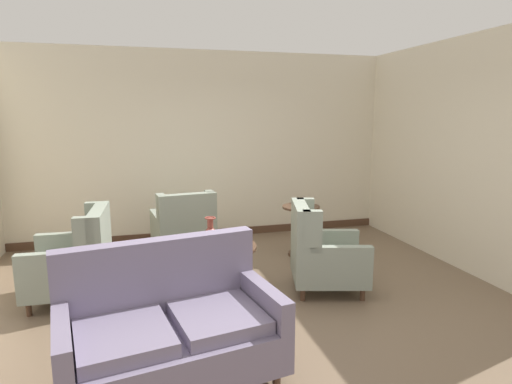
{
  "coord_description": "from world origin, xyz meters",
  "views": [
    {
      "loc": [
        -0.97,
        -3.94,
        1.96
      ],
      "look_at": [
        0.22,
        0.47,
        1.13
      ],
      "focal_mm": 29.97,
      "sensor_mm": 36.0,
      "label": 1
    }
  ],
  "objects_px": {
    "porcelain_vase": "(210,234)",
    "armchair_foreground_right": "(321,253)",
    "coffee_table": "(214,253)",
    "settee": "(170,330)",
    "armchair_beside_settee": "(76,261)",
    "side_table": "(301,226)",
    "armchair_near_sideboard": "(184,230)"
  },
  "relations": [
    {
      "from": "porcelain_vase",
      "to": "armchair_foreground_right",
      "type": "height_order",
      "value": "armchair_foreground_right"
    },
    {
      "from": "coffee_table",
      "to": "settee",
      "type": "height_order",
      "value": "settee"
    },
    {
      "from": "armchair_beside_settee",
      "to": "side_table",
      "type": "height_order",
      "value": "armchair_beside_settee"
    },
    {
      "from": "armchair_beside_settee",
      "to": "side_table",
      "type": "distance_m",
      "value": 2.91
    },
    {
      "from": "porcelain_vase",
      "to": "armchair_near_sideboard",
      "type": "relative_size",
      "value": 0.34
    },
    {
      "from": "porcelain_vase",
      "to": "armchair_beside_settee",
      "type": "distance_m",
      "value": 1.45
    },
    {
      "from": "coffee_table",
      "to": "armchair_foreground_right",
      "type": "relative_size",
      "value": 0.96
    },
    {
      "from": "coffee_table",
      "to": "porcelain_vase",
      "type": "relative_size",
      "value": 2.93
    },
    {
      "from": "coffee_table",
      "to": "side_table",
      "type": "bearing_deg",
      "value": 32.82
    },
    {
      "from": "armchair_beside_settee",
      "to": "armchair_foreground_right",
      "type": "bearing_deg",
      "value": 82.66
    },
    {
      "from": "coffee_table",
      "to": "armchair_near_sideboard",
      "type": "relative_size",
      "value": 0.99
    },
    {
      "from": "side_table",
      "to": "armchair_beside_settee",
      "type": "bearing_deg",
      "value": -165.64
    },
    {
      "from": "armchair_beside_settee",
      "to": "settee",
      "type": "bearing_deg",
      "value": 28.81
    },
    {
      "from": "coffee_table",
      "to": "armchair_near_sideboard",
      "type": "bearing_deg",
      "value": 101.16
    },
    {
      "from": "porcelain_vase",
      "to": "armchair_beside_settee",
      "type": "bearing_deg",
      "value": 173.64
    },
    {
      "from": "armchair_near_sideboard",
      "to": "armchair_foreground_right",
      "type": "height_order",
      "value": "armchair_foreground_right"
    },
    {
      "from": "coffee_table",
      "to": "porcelain_vase",
      "type": "bearing_deg",
      "value": 177.03
    },
    {
      "from": "coffee_table",
      "to": "armchair_beside_settee",
      "type": "relative_size",
      "value": 0.97
    },
    {
      "from": "armchair_near_sideboard",
      "to": "side_table",
      "type": "xyz_separation_m",
      "value": [
        1.59,
        -0.26,
        0.01
      ]
    },
    {
      "from": "coffee_table",
      "to": "armchair_near_sideboard",
      "type": "distance_m",
      "value": 1.16
    },
    {
      "from": "armchair_near_sideboard",
      "to": "side_table",
      "type": "relative_size",
      "value": 1.35
    },
    {
      "from": "armchair_beside_settee",
      "to": "coffee_table",
      "type": "bearing_deg",
      "value": 86.41
    },
    {
      "from": "porcelain_vase",
      "to": "armchair_near_sideboard",
      "type": "xyz_separation_m",
      "value": [
        -0.19,
        1.14,
        -0.25
      ]
    },
    {
      "from": "armchair_foreground_right",
      "to": "side_table",
      "type": "xyz_separation_m",
      "value": [
        0.21,
        1.19,
        0.0
      ]
    },
    {
      "from": "armchair_near_sideboard",
      "to": "armchair_beside_settee",
      "type": "relative_size",
      "value": 0.98
    },
    {
      "from": "settee",
      "to": "coffee_table",
      "type": "bearing_deg",
      "value": 59.38
    },
    {
      "from": "settee",
      "to": "armchair_beside_settee",
      "type": "xyz_separation_m",
      "value": [
        -0.86,
        1.76,
        0.0
      ]
    },
    {
      "from": "coffee_table",
      "to": "side_table",
      "type": "xyz_separation_m",
      "value": [
        1.37,
        0.88,
        -0.01
      ]
    },
    {
      "from": "settee",
      "to": "armchair_beside_settee",
      "type": "distance_m",
      "value": 1.96
    },
    {
      "from": "coffee_table",
      "to": "armchair_near_sideboard",
      "type": "xyz_separation_m",
      "value": [
        -0.22,
        1.14,
        -0.02
      ]
    },
    {
      "from": "settee",
      "to": "side_table",
      "type": "relative_size",
      "value": 2.33
    },
    {
      "from": "armchair_near_sideboard",
      "to": "armchair_beside_settee",
      "type": "distance_m",
      "value": 1.57
    }
  ]
}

